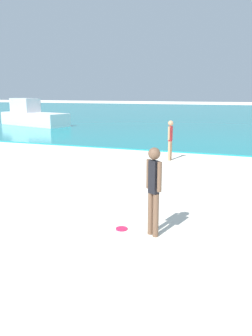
% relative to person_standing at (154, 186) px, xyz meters
% --- Properties ---
extents(water, '(160.00, 60.00, 0.06)m').
position_rel_person_standing_xyz_m(water, '(-1.84, 39.06, -0.91)').
color(water, teal).
rests_on(water, ground).
extents(person_standing, '(0.33, 0.25, 1.66)m').
position_rel_person_standing_xyz_m(person_standing, '(0.00, 0.00, 0.00)').
color(person_standing, brown).
rests_on(person_standing, ground).
extents(frisbee, '(0.23, 0.23, 0.03)m').
position_rel_person_standing_xyz_m(frisbee, '(-0.65, 0.05, -0.93)').
color(frisbee, '#E51E4C').
rests_on(frisbee, ground).
extents(person_distant, '(0.21, 0.35, 1.55)m').
position_rel_person_standing_xyz_m(person_distant, '(-1.41, 7.24, -0.06)').
color(person_distant, tan).
rests_on(person_distant, ground).
extents(boat_near, '(6.43, 3.69, 2.08)m').
position_rel_person_standing_xyz_m(boat_near, '(-14.96, 17.42, -0.16)').
color(boat_near, white).
rests_on(boat_near, water).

